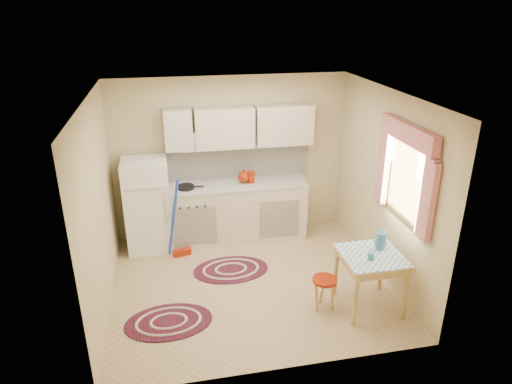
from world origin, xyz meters
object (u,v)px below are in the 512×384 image
base_cabinets (233,212)px  stool (324,293)px  table (369,281)px  fridge (148,205)px

base_cabinets → stool: size_ratio=5.36×
base_cabinets → table: bearing=-57.3°
base_cabinets → stool: 2.19m
fridge → stool: 2.91m
base_cabinets → table: 2.49m
fridge → base_cabinets: 1.30m
table → stool: 0.57m
stool → table: bearing=-7.4°
fridge → stool: fridge is taller
fridge → base_cabinets: fridge is taller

